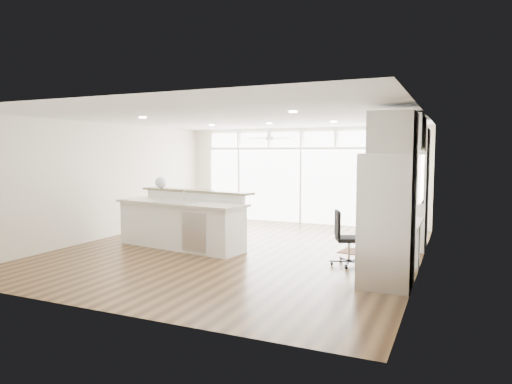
% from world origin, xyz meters
% --- Properties ---
extents(floor, '(7.00, 8.00, 0.02)m').
position_xyz_m(floor, '(0.00, 0.00, -0.01)').
color(floor, '#3C2612').
rests_on(floor, ground).
extents(ceiling, '(7.00, 8.00, 0.02)m').
position_xyz_m(ceiling, '(0.00, 0.00, 2.70)').
color(ceiling, white).
rests_on(ceiling, wall_back).
extents(wall_back, '(7.00, 0.04, 2.70)m').
position_xyz_m(wall_back, '(0.00, 4.00, 1.35)').
color(wall_back, silver).
rests_on(wall_back, floor).
extents(wall_front, '(7.00, 0.04, 2.70)m').
position_xyz_m(wall_front, '(0.00, -4.00, 1.35)').
color(wall_front, silver).
rests_on(wall_front, floor).
extents(wall_left, '(0.04, 8.00, 2.70)m').
position_xyz_m(wall_left, '(-3.50, 0.00, 1.35)').
color(wall_left, silver).
rests_on(wall_left, floor).
extents(wall_right, '(0.04, 8.00, 2.70)m').
position_xyz_m(wall_right, '(3.50, 0.00, 1.35)').
color(wall_right, silver).
rests_on(wall_right, floor).
extents(glass_wall, '(5.80, 0.06, 2.08)m').
position_xyz_m(glass_wall, '(0.00, 3.94, 1.05)').
color(glass_wall, white).
rests_on(glass_wall, wall_back).
extents(transom_row, '(5.90, 0.06, 0.40)m').
position_xyz_m(transom_row, '(0.00, 3.94, 2.38)').
color(transom_row, white).
rests_on(transom_row, wall_back).
extents(desk_window, '(0.04, 0.85, 0.85)m').
position_xyz_m(desk_window, '(3.46, 0.30, 1.55)').
color(desk_window, white).
rests_on(desk_window, wall_right).
extents(ceiling_fan, '(1.16, 1.16, 0.32)m').
position_xyz_m(ceiling_fan, '(-0.50, 2.80, 2.48)').
color(ceiling_fan, silver).
rests_on(ceiling_fan, ceiling).
extents(recessed_lights, '(3.40, 3.00, 0.02)m').
position_xyz_m(recessed_lights, '(0.00, 0.20, 2.68)').
color(recessed_lights, white).
rests_on(recessed_lights, ceiling).
extents(oven_cabinet, '(0.64, 1.20, 2.50)m').
position_xyz_m(oven_cabinet, '(3.17, 1.80, 1.25)').
color(oven_cabinet, white).
rests_on(oven_cabinet, floor).
extents(desk_nook, '(0.72, 1.30, 0.76)m').
position_xyz_m(desk_nook, '(3.13, 0.30, 0.38)').
color(desk_nook, white).
rests_on(desk_nook, floor).
extents(upper_cabinets, '(0.64, 1.30, 0.64)m').
position_xyz_m(upper_cabinets, '(3.17, 0.30, 2.35)').
color(upper_cabinets, white).
rests_on(upper_cabinets, wall_right).
extents(refrigerator, '(0.76, 0.90, 2.00)m').
position_xyz_m(refrigerator, '(3.11, -1.35, 1.00)').
color(refrigerator, silver).
rests_on(refrigerator, floor).
extents(fridge_cabinet, '(0.64, 0.90, 0.60)m').
position_xyz_m(fridge_cabinet, '(3.17, -1.35, 2.30)').
color(fridge_cabinet, white).
rests_on(fridge_cabinet, wall_right).
extents(framed_photos, '(0.06, 0.22, 0.80)m').
position_xyz_m(framed_photos, '(3.46, 0.92, 1.40)').
color(framed_photos, black).
rests_on(framed_photos, wall_right).
extents(kitchen_island, '(3.15, 1.59, 1.20)m').
position_xyz_m(kitchen_island, '(-1.26, -0.29, 0.60)').
color(kitchen_island, white).
rests_on(kitchen_island, floor).
extents(rug, '(0.90, 0.71, 0.01)m').
position_xyz_m(rug, '(2.33, 0.78, 0.01)').
color(rug, '#381C12').
rests_on(rug, floor).
extents(office_chair, '(0.65, 0.63, 0.97)m').
position_xyz_m(office_chair, '(2.33, -0.36, 0.49)').
color(office_chair, black).
rests_on(office_chair, floor).
extents(fishbowl, '(0.33, 0.33, 0.26)m').
position_xyz_m(fishbowl, '(-2.14, 0.25, 1.33)').
color(fishbowl, silver).
rests_on(fishbowl, kitchen_island).
extents(monitor, '(0.14, 0.44, 0.36)m').
position_xyz_m(monitor, '(3.05, 0.30, 0.94)').
color(monitor, black).
rests_on(monitor, desk_nook).
extents(keyboard, '(0.15, 0.30, 0.01)m').
position_xyz_m(keyboard, '(2.88, 0.30, 0.77)').
color(keyboard, silver).
rests_on(keyboard, desk_nook).
extents(potted_plant, '(0.31, 0.34, 0.24)m').
position_xyz_m(potted_plant, '(3.17, 1.80, 2.62)').
color(potted_plant, '#295D27').
rests_on(potted_plant, oven_cabinet).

